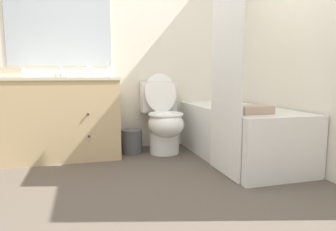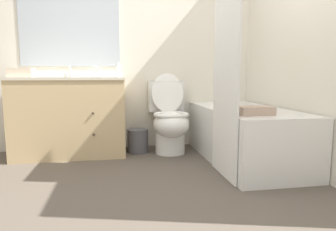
% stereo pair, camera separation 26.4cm
% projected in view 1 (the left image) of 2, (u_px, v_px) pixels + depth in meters
% --- Properties ---
extents(ground_plane, '(14.00, 14.00, 0.00)m').
position_uv_depth(ground_plane, '(179.00, 211.00, 1.89)').
color(ground_plane, brown).
extents(wall_back, '(8.00, 0.06, 2.50)m').
position_uv_depth(wall_back, '(130.00, 41.00, 3.47)').
color(wall_back, silver).
rests_on(wall_back, ground_plane).
extents(wall_right, '(0.05, 2.80, 2.50)m').
position_uv_depth(wall_right, '(283.00, 35.00, 2.96)').
color(wall_right, silver).
rests_on(wall_right, ground_plane).
extents(vanity_cabinet, '(1.16, 0.58, 0.84)m').
position_uv_depth(vanity_cabinet, '(62.00, 117.00, 3.09)').
color(vanity_cabinet, tan).
rests_on(vanity_cabinet, ground_plane).
extents(sink_faucet, '(0.14, 0.12, 0.12)m').
position_uv_depth(sink_faucet, '(61.00, 74.00, 3.20)').
color(sink_faucet, silver).
rests_on(sink_faucet, vanity_cabinet).
extents(toilet, '(0.41, 0.66, 0.88)m').
position_uv_depth(toilet, '(164.00, 120.00, 3.31)').
color(toilet, white).
rests_on(toilet, ground_plane).
extents(bathtub, '(0.73, 1.58, 0.53)m').
position_uv_depth(bathtub, '(238.00, 133.00, 3.09)').
color(bathtub, white).
rests_on(bathtub, ground_plane).
extents(shower_curtain, '(0.01, 0.55, 1.93)m').
position_uv_depth(shower_curtain, '(226.00, 61.00, 2.48)').
color(shower_curtain, white).
rests_on(shower_curtain, ground_plane).
extents(wastebasket, '(0.23, 0.23, 0.26)m').
position_uv_depth(wastebasket, '(132.00, 141.00, 3.31)').
color(wastebasket, '#4C4C51').
rests_on(wastebasket, ground_plane).
extents(tissue_box, '(0.12, 0.14, 0.12)m').
position_uv_depth(tissue_box, '(89.00, 72.00, 3.09)').
color(tissue_box, silver).
rests_on(tissue_box, vanity_cabinet).
extents(soap_dispenser, '(0.06, 0.06, 0.15)m').
position_uv_depth(soap_dispenser, '(111.00, 71.00, 3.16)').
color(soap_dispenser, white).
rests_on(soap_dispenser, vanity_cabinet).
extents(hand_towel_folded, '(0.23, 0.17, 0.09)m').
position_uv_depth(hand_towel_folded, '(11.00, 73.00, 2.78)').
color(hand_towel_folded, beige).
rests_on(hand_towel_folded, vanity_cabinet).
extents(bath_towel_folded, '(0.28, 0.19, 0.07)m').
position_uv_depth(bath_towel_folded, '(254.00, 110.00, 2.53)').
color(bath_towel_folded, tan).
rests_on(bath_towel_folded, bathtub).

